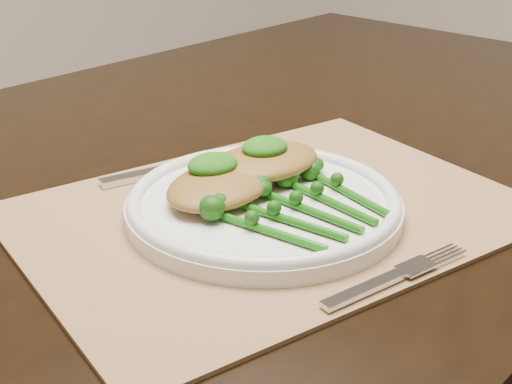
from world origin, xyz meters
TOP-DOWN VIEW (x-y plane):
  - placemat at (-0.17, -0.27)m, footprint 0.52×0.40m
  - dinner_plate at (-0.18, -0.27)m, footprint 0.28×0.28m
  - knife at (-0.19, -0.12)m, footprint 0.22×0.05m
  - fork at (-0.16, -0.44)m, footprint 0.16×0.03m
  - chicken_fillet_left at (-0.21, -0.24)m, footprint 0.15×0.13m
  - chicken_fillet_right at (-0.15, -0.23)m, footprint 0.13×0.09m
  - pesto_dollop_left at (-0.21, -0.22)m, footprint 0.05×0.05m
  - pesto_dollop_right at (-0.14, -0.23)m, footprint 0.05×0.04m
  - broccolini_bundle at (-0.17, -0.32)m, footprint 0.15×0.17m

SIDE VIEW (x-z plane):
  - placemat at x=-0.17m, z-range 0.75..0.75m
  - fork at x=-0.16m, z-range 0.76..0.76m
  - knife at x=-0.19m, z-range 0.76..0.76m
  - dinner_plate at x=-0.18m, z-range 0.75..0.78m
  - broccolini_bundle at x=-0.17m, z-range 0.76..0.79m
  - chicken_fillet_left at x=-0.21m, z-range 0.77..0.80m
  - chicken_fillet_right at x=-0.15m, z-range 0.78..0.80m
  - pesto_dollop_left at x=-0.21m, z-range 0.79..0.81m
  - pesto_dollop_right at x=-0.14m, z-range 0.79..0.81m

